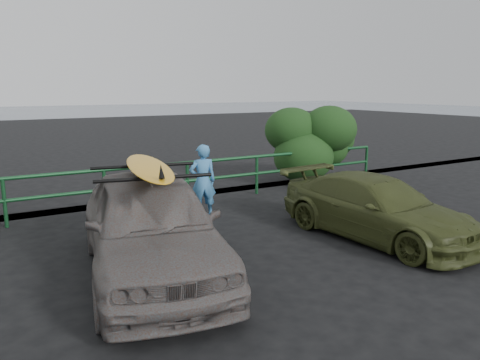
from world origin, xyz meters
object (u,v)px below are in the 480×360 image
(man, at_px, (203,181))
(olive_vehicle, at_px, (376,208))
(sedan, at_px, (151,225))
(surfboard, at_px, (148,167))
(guardrail, at_px, (148,187))

(man, bearing_deg, olive_vehicle, 138.03)
(sedan, xyz_separation_m, surfboard, (0.00, -0.00, 0.87))
(guardrail, height_order, man, man)
(olive_vehicle, bearing_deg, surfboard, 168.57)
(surfboard, bearing_deg, olive_vehicle, 5.34)
(man, xyz_separation_m, surfboard, (-2.09, -2.50, 0.85))
(guardrail, height_order, olive_vehicle, olive_vehicle)
(guardrail, distance_m, man, 1.54)
(sedan, distance_m, olive_vehicle, 4.26)
(man, bearing_deg, surfboard, 62.12)
(olive_vehicle, bearing_deg, sedan, 168.57)
(guardrail, relative_size, surfboard, 5.20)
(guardrail, xyz_separation_m, surfboard, (-1.32, -3.80, 1.13))
(guardrail, relative_size, olive_vehicle, 3.53)
(sedan, distance_m, surfboard, 0.87)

